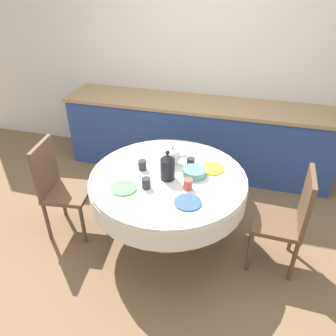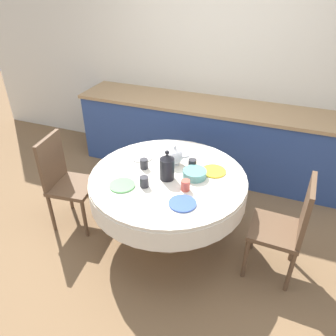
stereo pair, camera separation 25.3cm
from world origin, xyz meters
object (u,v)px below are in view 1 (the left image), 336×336
at_px(coffee_carafe, 168,167).
at_px(chair_right, 59,185).
at_px(teapot, 173,156).
at_px(chair_left, 288,217).

bearing_deg(coffee_carafe, chair_right, -175.18).
height_order(coffee_carafe, teapot, coffee_carafe).
bearing_deg(teapot, coffee_carafe, -85.57).
height_order(chair_left, coffee_carafe, coffee_carafe).
bearing_deg(coffee_carafe, teapot, 94.43).
bearing_deg(chair_left, teapot, 79.17).
distance_m(chair_right, teapot, 1.10).
xyz_separation_m(chair_left, coffee_carafe, (-1.02, -0.00, 0.31)).
bearing_deg(chair_right, chair_left, 85.44).
bearing_deg(teapot, chair_right, -162.07).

